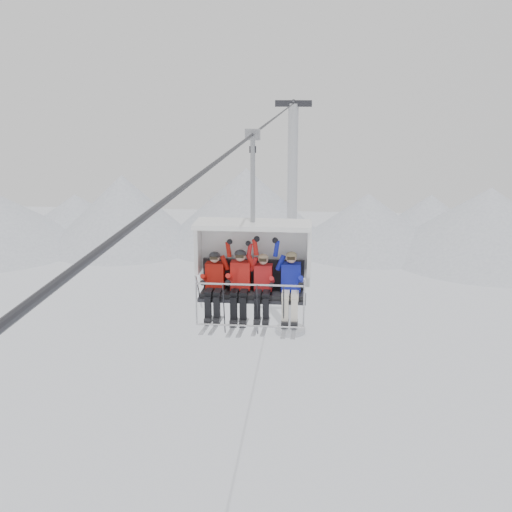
# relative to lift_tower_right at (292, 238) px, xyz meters

# --- Properties ---
(ridgeline) EXTENTS (72.00, 21.00, 7.00)m
(ridgeline) POSITION_rel_lift_tower_right_xyz_m (-1.58, 20.05, -2.94)
(ridgeline) COLOR silver
(ridgeline) RESTS_ON ground
(lift_tower_right) EXTENTS (2.00, 1.80, 13.48)m
(lift_tower_right) POSITION_rel_lift_tower_right_xyz_m (0.00, 0.00, 0.00)
(lift_tower_right) COLOR #B1B3B8
(lift_tower_right) RESTS_ON ground
(haul_cable) EXTENTS (0.06, 50.00, 0.06)m
(haul_cable) POSITION_rel_lift_tower_right_xyz_m (0.00, -22.00, 7.52)
(haul_cable) COLOR #2A2A2E
(haul_cable) RESTS_ON lift_tower_left
(chairlift_carrier) EXTENTS (2.44, 1.17, 3.98)m
(chairlift_carrier) POSITION_rel_lift_tower_right_xyz_m (0.00, -22.59, 4.91)
(chairlift_carrier) COLOR black
(chairlift_carrier) RESTS_ON haul_cable
(skier_far_left) EXTENTS (0.39, 1.69, 1.57)m
(skier_far_left) POSITION_rel_lift_tower_right_xyz_m (-0.81, -22.90, 4.41)
(skier_far_left) COLOR #AB150C
(skier_far_left) RESTS_ON chairlift_carrier
(skier_center_left) EXTENTS (0.42, 1.69, 1.66)m
(skier_center_left) POSITION_rel_lift_tower_right_xyz_m (-0.26, -22.89, 4.44)
(skier_center_left) COLOR red
(skier_center_left) RESTS_ON chairlift_carrier
(skier_center_right) EXTENTS (0.38, 1.69, 1.54)m
(skier_center_right) POSITION_rel_lift_tower_right_xyz_m (0.23, -22.90, 4.40)
(skier_center_right) COLOR red
(skier_center_right) RESTS_ON chairlift_carrier
(skier_far_right) EXTENTS (0.41, 1.69, 1.63)m
(skier_far_right) POSITION_rel_lift_tower_right_xyz_m (0.82, -22.89, 4.43)
(skier_far_right) COLOR #151FAA
(skier_far_right) RESTS_ON chairlift_carrier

